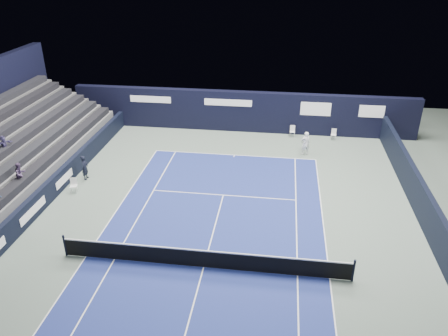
# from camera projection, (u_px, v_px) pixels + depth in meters

# --- Properties ---
(ground) EXTENTS (48.00, 48.00, 0.00)m
(ground) POSITION_uv_depth(u_px,v_px,m) (211.00, 241.00, 21.08)
(ground) COLOR #56675D
(ground) RESTS_ON ground
(court_surface) EXTENTS (10.97, 23.77, 0.01)m
(court_surface) POSITION_uv_depth(u_px,v_px,m) (204.00, 267.00, 19.31)
(court_surface) COLOR navy
(court_surface) RESTS_ON ground
(enclosure_wall_right) EXTENTS (0.30, 22.00, 1.80)m
(enclosure_wall_right) POSITION_uv_depth(u_px,v_px,m) (420.00, 198.00, 22.94)
(enclosure_wall_right) COLOR black
(enclosure_wall_right) RESTS_ON ground
(folding_chair_back_a) EXTENTS (0.38, 0.40, 0.85)m
(folding_chair_back_a) POSITION_uv_depth(u_px,v_px,m) (292.00, 129.00, 32.61)
(folding_chair_back_a) COLOR silver
(folding_chair_back_a) RESTS_ON ground
(folding_chair_back_b) EXTENTS (0.40, 0.39, 0.81)m
(folding_chair_back_b) POSITION_uv_depth(u_px,v_px,m) (334.00, 133.00, 32.11)
(folding_chair_back_b) COLOR silver
(folding_chair_back_b) RESTS_ON ground
(line_judge_chair) EXTENTS (0.45, 0.44, 0.86)m
(line_judge_chair) POSITION_uv_depth(u_px,v_px,m) (74.00, 184.00, 25.15)
(line_judge_chair) COLOR white
(line_judge_chair) RESTS_ON ground
(line_judge) EXTENTS (0.38, 0.57, 1.53)m
(line_judge) POSITION_uv_depth(u_px,v_px,m) (85.00, 167.00, 26.44)
(line_judge) COLOR black
(line_judge) RESTS_ON ground
(court_markings) EXTENTS (11.03, 23.83, 0.00)m
(court_markings) POSITION_uv_depth(u_px,v_px,m) (204.00, 267.00, 19.31)
(court_markings) COLOR white
(court_markings) RESTS_ON court_surface
(tennis_net) EXTENTS (12.90, 0.10, 1.10)m
(tennis_net) POSITION_uv_depth(u_px,v_px,m) (203.00, 258.00, 19.08)
(tennis_net) COLOR black
(tennis_net) RESTS_ON ground
(back_sponsor_wall) EXTENTS (26.00, 0.63, 3.10)m
(back_sponsor_wall) POSITION_uv_depth(u_px,v_px,m) (242.00, 111.00, 33.21)
(back_sponsor_wall) COLOR black
(back_sponsor_wall) RESTS_ON ground
(side_barrier_left) EXTENTS (0.33, 22.00, 1.20)m
(side_barrier_left) POSITION_uv_depth(u_px,v_px,m) (62.00, 179.00, 25.48)
(side_barrier_left) COLOR black
(side_barrier_left) RESTS_ON ground
(spectator_stand) EXTENTS (6.00, 18.00, 6.40)m
(spectator_stand) POSITION_uv_depth(u_px,v_px,m) (6.00, 147.00, 26.22)
(spectator_stand) COLOR #505053
(spectator_stand) RESTS_ON ground
(tennis_player) EXTENTS (0.70, 0.90, 1.64)m
(tennis_player) POSITION_uv_depth(u_px,v_px,m) (306.00, 143.00, 29.61)
(tennis_player) COLOR white
(tennis_player) RESTS_ON ground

